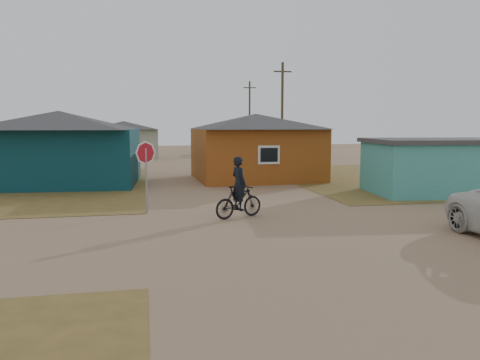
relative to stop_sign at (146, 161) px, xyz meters
name	(u,v)px	position (x,y,z in m)	size (l,w,h in m)	color
ground	(283,234)	(3.97, -4.24, -1.95)	(120.00, 120.00, 0.00)	#927254
grass_ne	(437,176)	(17.97, 8.76, -1.94)	(20.00, 18.00, 0.00)	brown
house_teal	(60,147)	(-4.53, 9.26, 0.10)	(8.93, 7.08, 4.00)	#0A3139
house_yellow	(256,146)	(6.47, 9.76, 0.05)	(7.72, 6.76, 3.90)	#934916
shed_turquoise	(437,166)	(13.47, 2.26, -0.64)	(6.71, 4.93, 2.60)	teal
house_pale_west	(124,139)	(-2.03, 29.76, -0.09)	(7.04, 6.15, 3.60)	#94A089
house_beige_east	(267,136)	(13.97, 35.76, -0.09)	(6.95, 6.05, 3.60)	tan
house_pale_north	(59,137)	(-10.03, 41.76, -0.20)	(6.28, 5.81, 3.40)	#94A089
utility_pole_near	(282,113)	(10.47, 17.76, 2.19)	(1.40, 0.20, 8.00)	#473B2A
utility_pole_far	(250,116)	(11.47, 33.76, 2.19)	(1.40, 0.20, 8.00)	#473B2A
stop_sign	(146,161)	(0.00, 0.00, 0.00)	(0.86, 0.22, 2.67)	gray
cyclist	(239,196)	(3.17, -1.58, -1.16)	(1.98, 1.25, 2.17)	black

